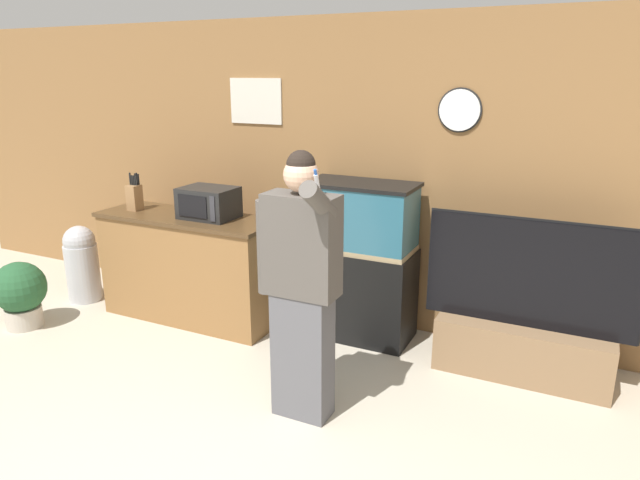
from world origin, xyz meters
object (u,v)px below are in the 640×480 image
counter_island (190,267)px  trash_bin (82,262)px  person_standing (301,285)px  tv_on_stand (524,332)px  potted_plant (20,292)px  knife_block (135,196)px  aquarium_on_stand (359,261)px  microwave (209,203)px

counter_island → trash_bin: (-1.21, -0.13, -0.10)m
trash_bin → person_standing: bearing=-15.8°
tv_on_stand → potted_plant: tv_on_stand is taller
knife_block → person_standing: bearing=-22.4°
counter_island → tv_on_stand: 2.84m
counter_island → aquarium_on_stand: (1.49, 0.32, 0.18)m
aquarium_on_stand → microwave: bearing=-166.9°
aquarium_on_stand → person_standing: size_ratio=0.76×
person_standing → trash_bin: 2.97m
person_standing → microwave: bearing=145.5°
microwave → aquarium_on_stand: (1.27, 0.29, -0.43)m
aquarium_on_stand → potted_plant: 2.94m
aquarium_on_stand → counter_island: bearing=-167.9°
potted_plant → aquarium_on_stand: bearing=22.7°
tv_on_stand → knife_block: bearing=-175.8°
microwave → potted_plant: bearing=-149.7°
microwave → person_standing: person_standing is taller
knife_block → aquarium_on_stand: size_ratio=0.26×
counter_island → potted_plant: size_ratio=2.79×
aquarium_on_stand → potted_plant: (-2.70, -1.13, -0.33)m
potted_plant → trash_bin: bearing=90.6°
counter_island → trash_bin: counter_island is taller
knife_block → trash_bin: size_ratio=0.45×
potted_plant → counter_island: bearing=34.0°
tv_on_stand → potted_plant: (-4.03, -1.03, -0.02)m
potted_plant → tv_on_stand: bearing=14.3°
counter_island → tv_on_stand: size_ratio=1.12×
microwave → person_standing: bearing=-34.5°
tv_on_stand → potted_plant: bearing=-165.7°
aquarium_on_stand → tv_on_stand: aquarium_on_stand is taller
microwave → aquarium_on_stand: bearing=13.1°
counter_island → person_standing: bearing=-29.8°
counter_island → knife_block: size_ratio=4.87×
counter_island → knife_block: knife_block is taller
person_standing → counter_island: bearing=150.2°
tv_on_stand → aquarium_on_stand: bearing=175.5°
counter_island → microwave: microwave is taller
counter_island → trash_bin: size_ratio=2.20×
person_standing → potted_plant: size_ratio=2.93×
aquarium_on_stand → trash_bin: size_ratio=1.76×
knife_block → tv_on_stand: size_ratio=0.23×
potted_plant → trash_bin: size_ratio=0.79×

